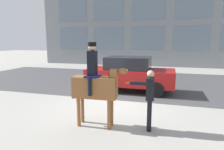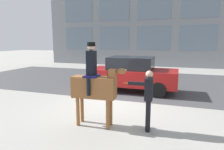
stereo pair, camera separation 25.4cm
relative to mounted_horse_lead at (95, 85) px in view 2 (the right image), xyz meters
The scene contains 5 objects.
ground_plane 2.53m from the mounted_horse_lead, 92.95° to the left, with size 80.00×80.00×0.00m, color #9E9B93.
road_surface 7.05m from the mounted_horse_lead, 90.93° to the left, with size 23.20×8.50×0.01m.
mounted_horse_lead is the anchor object (origin of this frame).
pedestrian_bystander 1.58m from the mounted_horse_lead, ahead, with size 0.82×0.47×1.74m.
street_car_near_lane 4.47m from the mounted_horse_lead, 87.88° to the left, with size 4.34×1.91×1.75m.
Camera 2 is at (2.40, -7.48, 2.53)m, focal length 32.00 mm.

